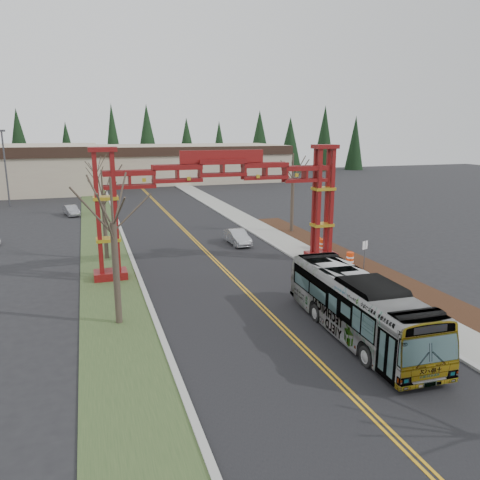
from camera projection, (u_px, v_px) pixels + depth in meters
name	position (u px, v px, depth m)	size (l,w,h in m)	color
ground	(355.00, 399.00, 17.78)	(200.00, 200.00, 0.00)	black
road	(201.00, 247.00, 40.89)	(12.00, 110.00, 0.02)	black
lane_line_left	(200.00, 246.00, 40.85)	(0.12, 100.00, 0.01)	gold
lane_line_right	(202.00, 246.00, 40.92)	(0.12, 100.00, 0.01)	gold
curb_right	(266.00, 241.00, 42.74)	(0.30, 110.00, 0.15)	#A9A8A3
sidewalk_right	(281.00, 240.00, 43.18)	(2.60, 110.00, 0.14)	gray
landscape_strip	(410.00, 288.00, 30.11)	(2.60, 50.00, 0.12)	black
grass_median	(106.00, 254.00, 38.46)	(4.00, 110.00, 0.08)	#324B25
curb_left	(129.00, 251.00, 39.01)	(0.30, 110.00, 0.15)	#A9A8A3
gateway_arch	(222.00, 188.00, 33.05)	(18.20, 1.60, 8.90)	#5F0C0C
retail_building_east	(185.00, 163.00, 93.93)	(38.00, 20.30, 7.00)	tan
conifer_treeline	(129.00, 146.00, 101.43)	(116.10, 5.60, 13.00)	black
transit_bus	(358.00, 306.00, 22.88)	(2.61, 11.14, 3.10)	#9B9CA2
silver_sedan	(237.00, 237.00, 41.56)	(1.40, 4.03, 1.33)	#A5A8AD
parked_car_far_a	(71.00, 210.00, 55.57)	(1.29, 3.70, 1.22)	#939399
bare_tree_median_near	(113.00, 223.00, 23.42)	(3.42, 3.42, 7.70)	#382D26
bare_tree_median_mid	(103.00, 197.00, 35.86)	(3.12, 3.12, 7.02)	#382D26
bare_tree_median_far	(96.00, 175.00, 54.80)	(2.88, 2.88, 6.76)	#382D26
bare_tree_right_far	(293.00, 177.00, 45.42)	(3.39, 3.39, 7.77)	#382D26
light_pole_far	(5.00, 163.00, 61.01)	(0.87, 0.43, 9.98)	#3F3F44
street_sign	(365.00, 249.00, 33.58)	(0.49, 0.19, 2.20)	#3F3F44
barrel_south	(350.00, 259.00, 35.04)	(0.56, 0.56, 1.04)	#E73A0C
barrel_mid	(323.00, 245.00, 39.19)	(0.57, 0.57, 1.05)	#E73A0C
barrel_north	(317.00, 244.00, 39.79)	(0.57, 0.57, 1.05)	#E73A0C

